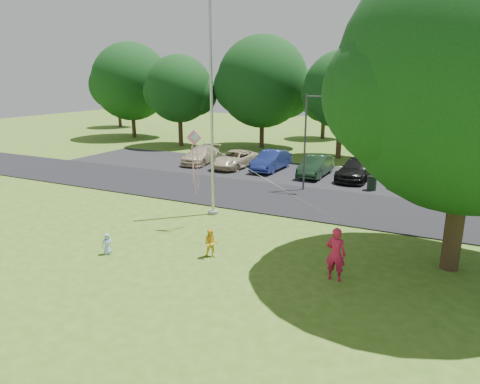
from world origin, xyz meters
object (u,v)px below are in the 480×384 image
at_px(trash_can, 372,184).
at_px(child_blue, 107,244).
at_px(big_tree, 470,85).
at_px(kite, 197,148).
at_px(flagpole, 212,130).
at_px(woman, 336,254).
at_px(child_yellow, 211,243).
at_px(street_lamp, 309,134).

height_order(trash_can, child_blue, trash_can).
relative_size(big_tree, kite, 1.51).
height_order(flagpole, woman, flagpole).
xyz_separation_m(big_tree, child_yellow, (-8.00, -2.80, -5.78)).
bearing_deg(flagpole, woman, -31.79).
xyz_separation_m(flagpole, child_blue, (-1.17, -6.16, -3.75)).
bearing_deg(big_tree, street_lamp, 133.14).
xyz_separation_m(street_lamp, woman, (4.37, -10.84, -2.49)).
distance_m(street_lamp, child_yellow, 11.41).
bearing_deg(kite, flagpole, 86.26).
bearing_deg(child_blue, woman, -36.77).
relative_size(flagpole, woman, 5.42).
height_order(flagpole, street_lamp, flagpole).
height_order(street_lamp, kite, street_lamp).
bearing_deg(street_lamp, flagpole, -119.32).
bearing_deg(child_blue, street_lamp, 24.05).
xyz_separation_m(big_tree, child_blue, (-11.72, -4.30, -5.92)).
bearing_deg(street_lamp, kite, -111.22).
distance_m(street_lamp, big_tree, 11.67).
distance_m(child_blue, kite, 5.43).
bearing_deg(kite, child_yellow, -65.59).
xyz_separation_m(street_lamp, child_yellow, (-0.27, -11.05, -2.86)).
relative_size(child_blue, kite, 0.11).
bearing_deg(child_yellow, woman, -15.19).
relative_size(trash_can, child_yellow, 0.82).
xyz_separation_m(big_tree, woman, (-3.36, -2.59, -5.41)).
distance_m(street_lamp, woman, 11.95).
bearing_deg(trash_can, flagpole, -128.30).
height_order(trash_can, child_yellow, child_yellow).
distance_m(big_tree, child_blue, 13.81).
xyz_separation_m(woman, child_blue, (-8.36, -1.71, -0.51)).
bearing_deg(woman, child_blue, 11.87).
distance_m(street_lamp, child_blue, 13.50).
relative_size(flagpole, child_blue, 12.04).
bearing_deg(flagpole, big_tree, -10.04).
xyz_separation_m(street_lamp, trash_can, (3.49, 1.62, -2.96)).
bearing_deg(flagpole, child_blue, -100.72).
bearing_deg(big_tree, flagpole, 169.96).
bearing_deg(woman, child_yellow, 2.92).
height_order(woman, kite, kite).
xyz_separation_m(woman, kite, (-6.77, 2.36, 2.72)).
distance_m(woman, child_blue, 8.55).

